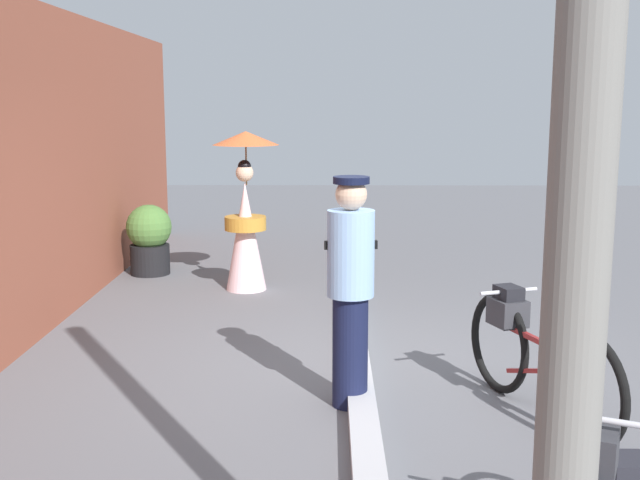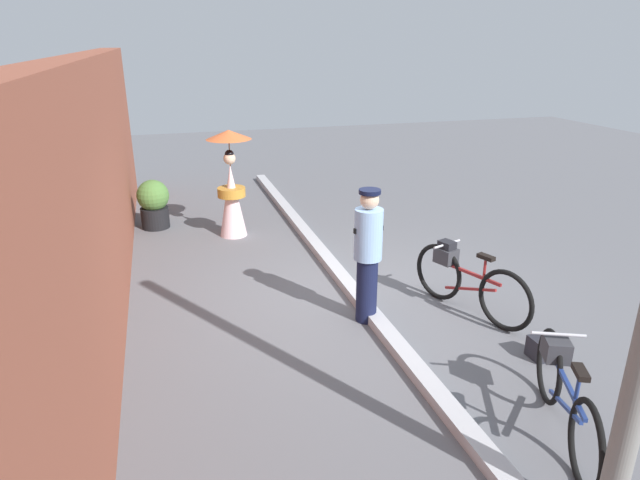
{
  "view_description": "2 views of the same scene",
  "coord_description": "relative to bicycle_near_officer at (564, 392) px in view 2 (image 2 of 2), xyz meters",
  "views": [
    {
      "loc": [
        -6.12,
        0.24,
        2.21
      ],
      "look_at": [
        0.47,
        0.32,
        1.05
      ],
      "focal_mm": 44.19,
      "sensor_mm": 36.0,
      "label": 1
    },
    {
      "loc": [
        -6.28,
        2.36,
        3.32
      ],
      "look_at": [
        0.01,
        0.5,
        0.9
      ],
      "focal_mm": 30.58,
      "sensor_mm": 36.0,
      "label": 2
    }
  ],
  "objects": [
    {
      "name": "bicycle_near_officer",
      "position": [
        0.0,
        0.0,
        0.0
      ],
      "size": [
        1.69,
        0.8,
        0.82
      ],
      "color": "black",
      "rests_on": "ground_plane"
    },
    {
      "name": "person_officer",
      "position": [
        2.43,
        0.92,
        0.49
      ],
      "size": [
        0.34,
        0.38,
        1.69
      ],
      "color": "#141938",
      "rests_on": "ground_plane"
    },
    {
      "name": "potted_plant_by_door",
      "position": [
        6.92,
        3.39,
        0.07
      ],
      "size": [
        0.6,
        0.58,
        0.91
      ],
      "color": "black",
      "rests_on": "ground_plane"
    },
    {
      "name": "bicycle_far_side",
      "position": [
        2.31,
        -0.39,
        0.03
      ],
      "size": [
        1.74,
        0.71,
        0.86
      ],
      "color": "black",
      "rests_on": "ground_plane"
    },
    {
      "name": "backpack_on_pavement",
      "position": [
        1.07,
        -0.62,
        -0.29
      ],
      "size": [
        0.25,
        0.21,
        0.24
      ],
      "color": "#26262D",
      "rests_on": "ground_plane"
    },
    {
      "name": "building_wall",
      "position": [
        3.03,
        4.0,
        1.16
      ],
      "size": [
        14.0,
        0.4,
        3.15
      ],
      "primitive_type": "cube",
      "color": "brown",
      "rests_on": "ground_plane"
    },
    {
      "name": "sidewalk_curb",
      "position": [
        3.03,
        0.83,
        -0.36
      ],
      "size": [
        14.0,
        0.2,
        0.12
      ],
      "primitive_type": "cube",
      "color": "#B2B2B7",
      "rests_on": "ground_plane"
    },
    {
      "name": "person_with_parasol",
      "position": [
        6.09,
        2.06,
        0.51
      ],
      "size": [
        0.78,
        0.78,
        1.88
      ],
      "color": "silver",
      "rests_on": "ground_plane"
    },
    {
      "name": "ground_plane",
      "position": [
        3.03,
        0.83,
        -0.42
      ],
      "size": [
        30.0,
        30.0,
        0.0
      ],
      "primitive_type": "plane",
      "color": "slate"
    }
  ]
}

